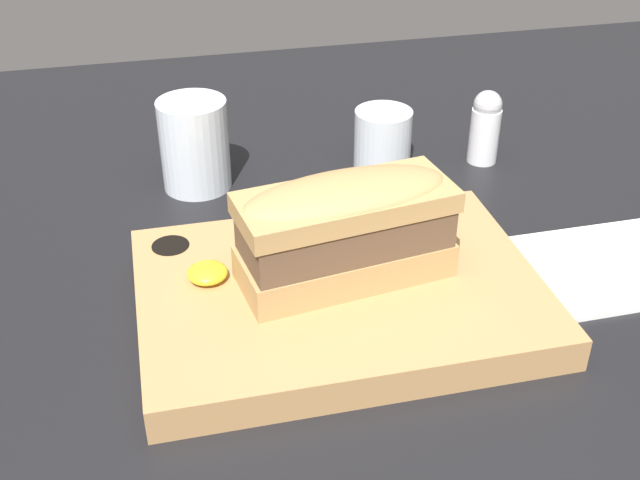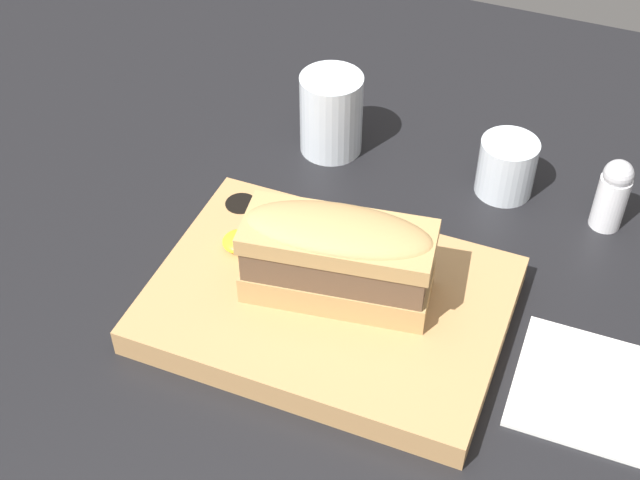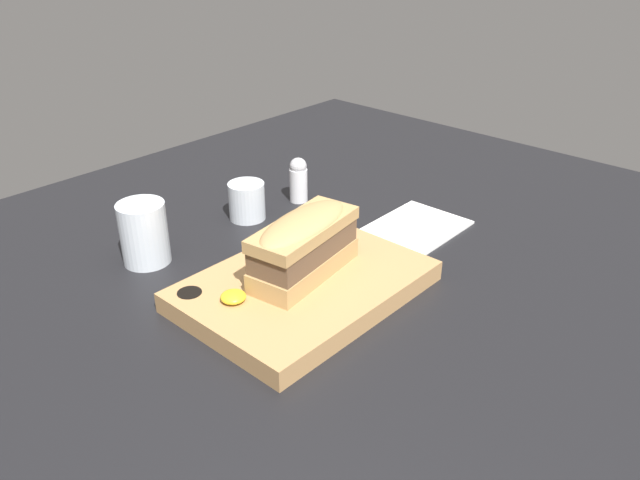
{
  "view_description": "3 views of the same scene",
  "coord_description": "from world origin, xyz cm",
  "px_view_note": "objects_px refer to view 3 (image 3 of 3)",
  "views": [
    {
      "loc": [
        -13.72,
        -53.53,
        41.54
      ],
      "look_at": [
        -2.39,
        -5.01,
        9.53
      ],
      "focal_mm": 45.0,
      "sensor_mm": 36.0,
      "label": 1
    },
    {
      "loc": [
        18.96,
        -54.53,
        63.24
      ],
      "look_at": [
        -2.57,
        -1.09,
        8.21
      ],
      "focal_mm": 50.0,
      "sensor_mm": 36.0,
      "label": 2
    },
    {
      "loc": [
        -51.05,
        -52.73,
        47.56
      ],
      "look_at": [
        0.94,
        -5.34,
        10.21
      ],
      "focal_mm": 35.0,
      "sensor_mm": 36.0,
      "label": 3
    }
  ],
  "objects_px": {
    "serving_board": "(304,286)",
    "wine_glass": "(247,202)",
    "napkin": "(414,228)",
    "salt_shaker": "(298,179)",
    "water_glass": "(145,237)",
    "sandwich": "(304,243)"
  },
  "relations": [
    {
      "from": "salt_shaker",
      "to": "sandwich",
      "type": "bearing_deg",
      "value": -134.35
    },
    {
      "from": "sandwich",
      "to": "salt_shaker",
      "type": "distance_m",
      "value": 0.3
    },
    {
      "from": "serving_board",
      "to": "water_glass",
      "type": "height_order",
      "value": "water_glass"
    },
    {
      "from": "serving_board",
      "to": "wine_glass",
      "type": "distance_m",
      "value": 0.26
    },
    {
      "from": "serving_board",
      "to": "napkin",
      "type": "xyz_separation_m",
      "value": [
        0.26,
        0.0,
        -0.01
      ]
    },
    {
      "from": "napkin",
      "to": "salt_shaker",
      "type": "height_order",
      "value": "salt_shaker"
    },
    {
      "from": "wine_glass",
      "to": "salt_shaker",
      "type": "height_order",
      "value": "salt_shaker"
    },
    {
      "from": "sandwich",
      "to": "napkin",
      "type": "relative_size",
      "value": 1.02
    },
    {
      "from": "wine_glass",
      "to": "water_glass",
      "type": "bearing_deg",
      "value": 179.98
    },
    {
      "from": "serving_board",
      "to": "wine_glass",
      "type": "relative_size",
      "value": 5.05
    },
    {
      "from": "sandwich",
      "to": "wine_glass",
      "type": "relative_size",
      "value": 2.78
    },
    {
      "from": "serving_board",
      "to": "salt_shaker",
      "type": "xyz_separation_m",
      "value": [
        0.22,
        0.22,
        0.03
      ]
    },
    {
      "from": "serving_board",
      "to": "salt_shaker",
      "type": "relative_size",
      "value": 3.94
    },
    {
      "from": "wine_glass",
      "to": "sandwich",
      "type": "bearing_deg",
      "value": -113.79
    },
    {
      "from": "water_glass",
      "to": "salt_shaker",
      "type": "bearing_deg",
      "value": -2.63
    },
    {
      "from": "serving_board",
      "to": "water_glass",
      "type": "distance_m",
      "value": 0.25
    },
    {
      "from": "napkin",
      "to": "wine_glass",
      "type": "bearing_deg",
      "value": 123.46
    },
    {
      "from": "sandwich",
      "to": "wine_glass",
      "type": "height_order",
      "value": "sandwich"
    },
    {
      "from": "serving_board",
      "to": "napkin",
      "type": "height_order",
      "value": "serving_board"
    },
    {
      "from": "napkin",
      "to": "sandwich",
      "type": "bearing_deg",
      "value": 179.33
    },
    {
      "from": "water_glass",
      "to": "serving_board",
      "type": "bearing_deg",
      "value": -69.23
    },
    {
      "from": "serving_board",
      "to": "sandwich",
      "type": "relative_size",
      "value": 1.82
    }
  ]
}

